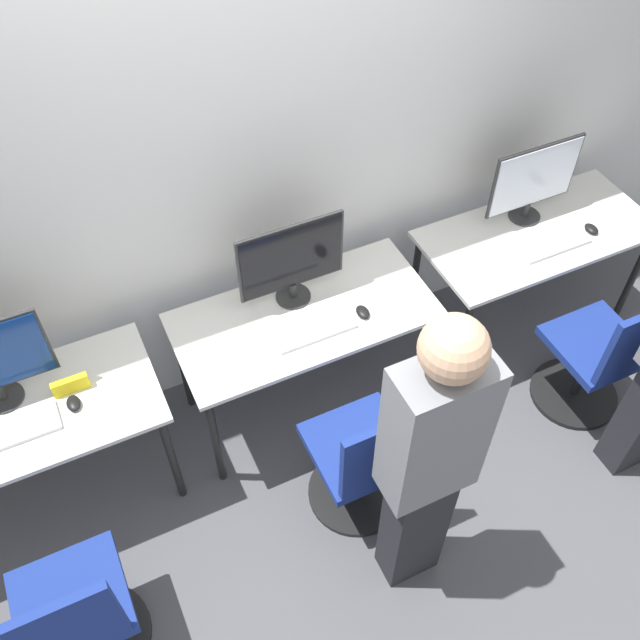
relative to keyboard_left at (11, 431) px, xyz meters
name	(u,v)px	position (x,y,z in m)	size (l,w,h in m)	color
ground_plane	(330,442)	(1.40, -0.23, -0.73)	(20.00, 20.00, 0.00)	#4C4C51
wall_back	(262,151)	(1.40, 0.50, 0.67)	(12.00, 0.05, 2.80)	silver
desk_left	(15,429)	(0.00, 0.07, -0.09)	(1.28, 0.61, 0.72)	silver
keyboard_left	(11,431)	(0.00, 0.00, 0.00)	(0.40, 0.15, 0.02)	silver
mouse_left	(74,403)	(0.27, 0.02, 0.01)	(0.06, 0.09, 0.03)	black
office_chair_left	(79,621)	(0.02, -0.75, -0.35)	(0.48, 0.48, 0.92)	black
desk_center	(304,325)	(1.40, 0.07, -0.09)	(1.28, 0.61, 0.72)	silver
monitor_center	(292,261)	(1.40, 0.20, 0.24)	(0.53, 0.17, 0.46)	#2D2D2D
keyboard_center	(313,329)	(1.40, -0.03, 0.00)	(0.40, 0.15, 0.02)	silver
mouse_center	(363,312)	(1.66, -0.05, 0.01)	(0.06, 0.09, 0.03)	black
office_chair_center	(364,464)	(1.38, -0.61, -0.35)	(0.48, 0.48, 0.92)	black
person_center	(429,460)	(1.44, -0.98, 0.22)	(0.36, 0.23, 1.74)	#232328
desk_right	(535,242)	(2.79, 0.07, -0.09)	(1.28, 0.61, 0.72)	silver
monitor_right	(534,180)	(2.79, 0.21, 0.24)	(0.53, 0.17, 0.46)	#2D2D2D
keyboard_right	(552,243)	(2.79, -0.04, 0.00)	(0.40, 0.15, 0.02)	silver
mouse_right	(591,229)	(3.05, -0.04, 0.01)	(0.06, 0.09, 0.03)	black
office_chair_right	(599,360)	(2.78, -0.60, -0.35)	(0.48, 0.48, 0.92)	black
placard_left	(71,385)	(0.28, 0.11, 0.03)	(0.16, 0.03, 0.08)	yellow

